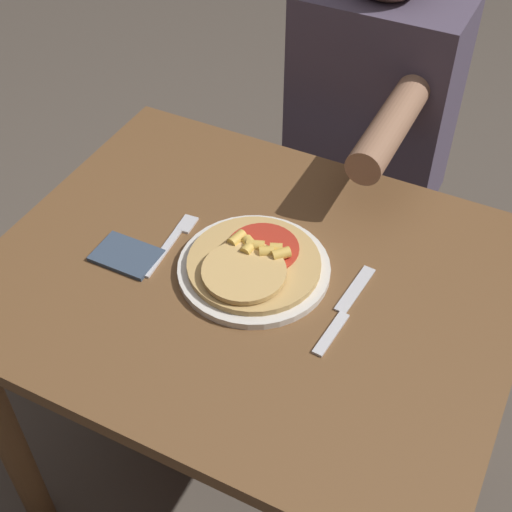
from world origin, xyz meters
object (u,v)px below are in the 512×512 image
knife (344,310)px  person_diner (372,123)px  fork (173,241)px  plate (256,269)px  dining_table (252,323)px  pizza (255,264)px

knife → person_diner: 0.66m
fork → knife: bearing=-2.9°
plate → knife: size_ratio=1.22×
dining_table → knife: knife is taller
person_diner → dining_table: bearing=-90.6°
fork → person_diner: 0.64m
knife → fork: bearing=177.1°
pizza → dining_table: bearing=-134.2°
plate → fork: 0.17m
plate → fork: bearing=179.7°
plate → pizza: pizza is taller
dining_table → person_diner: size_ratio=0.80×
knife → person_diner: person_diner is taller
dining_table → knife: bearing=-2.8°
dining_table → plate: size_ratio=3.42×
plate → pizza: bearing=-96.2°
plate → knife: (0.17, -0.02, -0.00)m
knife → plate: bearing=174.5°
dining_table → pizza: pizza is taller
pizza → fork: bearing=178.2°
pizza → person_diner: bearing=89.8°
dining_table → plate: plate is taller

